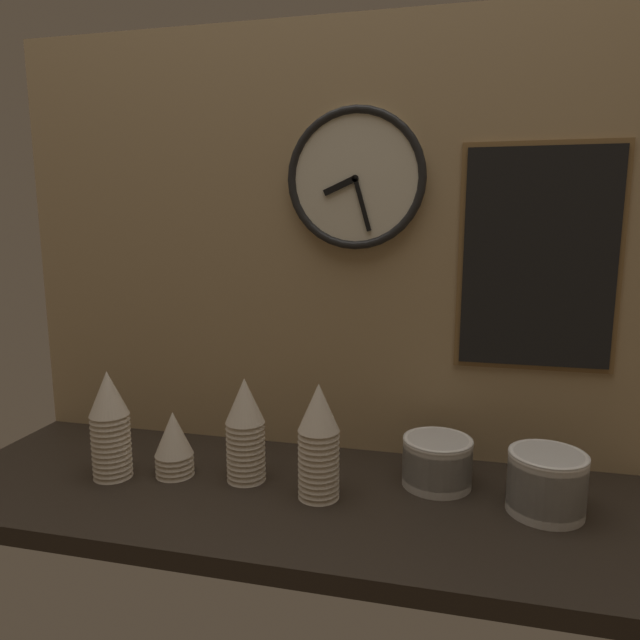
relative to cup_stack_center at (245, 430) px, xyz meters
The scene contains 10 objects.
ground_plane 18.49cm from the cup_stack_center, 10.51° to the right, with size 160.00×56.00×4.00cm, color black.
wall_tiled_back 48.76cm from the cup_stack_center, 63.82° to the left, with size 160.00×3.00×105.00cm.
cup_stack_center is the anchor object (origin of this frame).
cup_stack_left 31.03cm from the cup_stack_center, 169.43° to the right, with size 8.88×8.88×25.13cm.
cup_stack_center_right 18.50cm from the cup_stack_center, 13.26° to the right, with size 8.88×8.88×25.13cm.
cup_stack_center_left 17.63cm from the cup_stack_center, behind, with size 8.88×8.88×15.21cm.
bowl_stack_far_right 64.37cm from the cup_stack_center, ahead, with size 15.46×15.46×12.67cm.
bowl_stack_right 43.41cm from the cup_stack_center, ahead, with size 15.46×15.46×10.91cm.
wall_clock 63.45cm from the cup_stack_center, 45.50° to the left, with size 33.10×2.70×33.10cm.
menu_board 76.51cm from the cup_stack_center, 19.44° to the left, with size 35.37×1.32×51.59cm.
Camera 1 is at (32.54, -112.41, 58.74)cm, focal length 32.00 mm.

